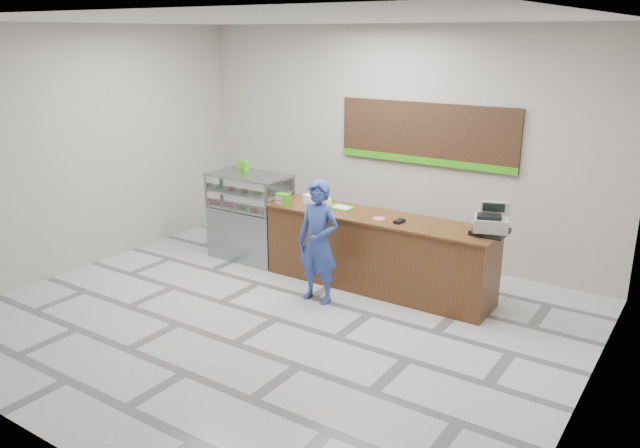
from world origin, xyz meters
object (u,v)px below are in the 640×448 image
Objects in this scene: sales_counter at (377,252)px; cash_register at (491,223)px; customer at (318,242)px; display_case at (250,216)px; serving_tray at (341,207)px.

sales_counter is 6.15× the size of cash_register.
customer is (-1.93, -0.87, -0.37)m from cash_register.
cash_register is 0.33× the size of customer.
serving_tray is (1.60, 0.07, 0.36)m from display_case.
customer reaches higher than serving_tray.
serving_tray is at bearing 161.24° from cash_register.
serving_tray is (-2.12, -0.02, -0.13)m from cash_register.
cash_register is at bearing 3.39° from sales_counter.
cash_register is at bearing 3.29° from serving_tray.
customer is (0.18, -0.85, -0.23)m from serving_tray.
serving_tray is at bearing 101.20° from customer.
customer is (1.79, -0.78, 0.13)m from display_case.
customer reaches higher than cash_register.
display_case is (-2.22, -0.00, 0.16)m from sales_counter.
display_case is 1.95m from customer.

